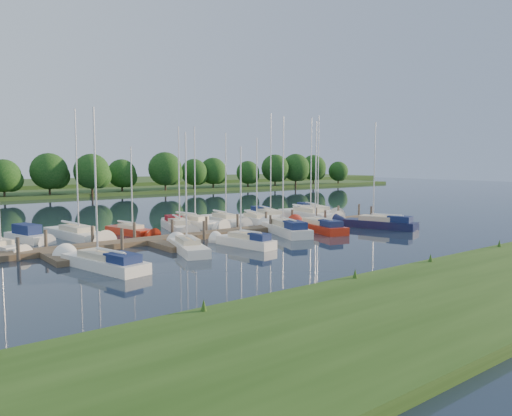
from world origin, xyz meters
TOP-DOWN VIEW (x-y plane):
  - ground at (0.00, 0.00)m, footprint 260.00×260.00m
  - near_bank at (0.00, -16.00)m, footprint 90.00×10.00m
  - dock at (0.00, 7.31)m, footprint 40.00×6.00m
  - mooring_pilings at (0.00, 8.43)m, footprint 38.24×2.84m
  - far_shore at (0.00, 75.00)m, footprint 180.00×30.00m
  - distant_hill at (0.00, 100.00)m, footprint 220.00×40.00m
  - treeline at (3.17, 62.21)m, footprint 144.31×10.23m
  - motorboat at (-15.48, 14.68)m, footprint 2.70×5.46m
  - sailboat_n_2 at (-11.79, 13.74)m, footprint 3.19×9.02m
  - sailboat_n_3 at (-7.25, 13.10)m, footprint 2.54×6.41m
  - sailboat_n_4 at (-2.54, 12.94)m, footprint 3.57×7.98m
  - sailboat_n_5 at (-0.16, 14.20)m, footprint 3.31×8.11m
  - sailboat_n_6 at (3.66, 14.28)m, footprint 2.26×7.70m
  - sailboat_n_7 at (6.57, 12.77)m, footprint 2.40×7.32m
  - sailboat_n_8 at (10.21, 14.92)m, footprint 4.67×9.75m
  - sailboat_n_9 at (14.35, 12.71)m, footprint 2.71×9.39m
  - sailboat_n_10 at (17.85, 15.09)m, footprint 4.88×9.86m
  - sailboat_s_0 at (-14.45, 1.19)m, footprint 3.34×8.11m
  - sailboat_s_1 at (-7.42, 2.84)m, footprint 3.24×7.04m
  - sailboat_s_2 at (-2.83, 2.08)m, footprint 2.24×6.21m
  - sailboat_s_3 at (4.02, 5.14)m, footprint 4.23×8.55m
  - sailboat_s_4 at (7.71, 4.67)m, footprint 3.64×8.43m
  - sailboat_s_5 at (13.82, 2.50)m, footprint 4.02×8.38m

SIDE VIEW (x-z plane):
  - ground at x=0.00m, z-range 0.00..0.00m
  - dock at x=0.00m, z-range 0.00..0.40m
  - near_bank at x=0.00m, z-range 0.00..0.50m
  - sailboat_n_3 at x=-7.25m, z-range -3.82..4.36m
  - sailboat_n_7 at x=6.57m, z-range -4.38..4.93m
  - sailboat_n_2 at x=-11.79m, z-range -5.39..5.94m
  - sailboat_s_1 at x=-7.42m, z-range -4.25..4.80m
  - sailboat_n_6 at x=3.66m, z-range -4.65..5.20m
  - sailboat_n_9 at x=14.35m, z-range -5.66..6.22m
  - sailboat_n_5 at x=-0.16m, z-range -4.90..5.46m
  - far_shore at x=0.00m, z-range 0.00..0.60m
  - sailboat_n_8 at x=10.21m, z-range -5.79..6.42m
  - sailboat_n_10 at x=17.85m, z-range -5.88..6.51m
  - sailboat_s_0 at x=-14.45m, z-range -4.80..5.44m
  - sailboat_n_4 at x=-2.54m, z-range -4.75..5.40m
  - sailboat_s_2 at x=-2.83m, z-range -3.71..4.37m
  - sailboat_s_4 at x=7.71m, z-range -5.02..5.67m
  - sailboat_s_5 at x=13.82m, z-range -5.04..5.71m
  - sailboat_s_3 at x=4.02m, z-range -5.18..5.87m
  - motorboat at x=-15.48m, z-range -0.54..1.27m
  - mooring_pilings at x=0.00m, z-range -0.40..1.60m
  - distant_hill at x=0.00m, z-range 0.00..1.40m
  - treeline at x=3.17m, z-range -0.13..8.14m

